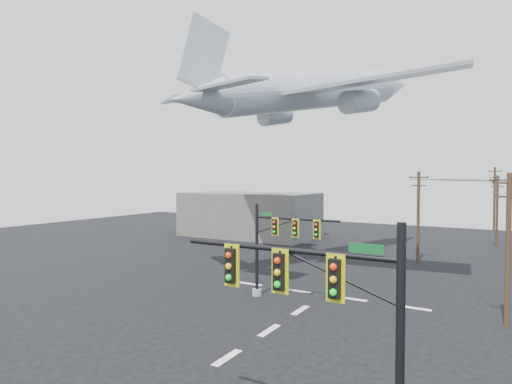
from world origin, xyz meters
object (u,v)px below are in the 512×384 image
Objects in this scene: signal_mast_near at (335,327)px; signal_mast_far at (276,246)px; utility_pole_b at (418,214)px; utility_pole_d at (494,197)px; utility_pole_a at (508,246)px; utility_pole_c at (497,209)px; airliner at (314,92)px.

signal_mast_near is 1.14× the size of signal_mast_far.
signal_mast_near reaches higher than signal_mast_far.
utility_pole_b is 0.90× the size of utility_pole_d.
signal_mast_far is 50.60m from utility_pole_d.
signal_mast_near is 16.22m from utility_pole_a.
utility_pole_d reaches higher than signal_mast_far.
utility_pole_c is at bearing 68.93° from signal_mast_far.
signal_mast_near is 0.74× the size of utility_pole_d.
utility_pole_a is at bearing -103.78° from utility_pole_d.
signal_mast_far is at bearing -121.48° from utility_pole_b.
signal_mast_near is 63.14m from utility_pole_d.
utility_pole_c is at bearing 84.03° from utility_pole_a.
signal_mast_near is 32.42m from utility_pole_b.
utility_pole_b is (5.95, 18.37, 0.97)m from signal_mast_far.
signal_mast_far is at bearing -148.72° from airliner.
utility_pole_a is at bearing 74.88° from signal_mast_near.
utility_pole_d is 41.27m from airliner.
airliner is at bearing 139.06° from utility_pole_a.
utility_pole_d is (-1.64, 47.42, 0.69)m from utility_pole_a.
utility_pole_c is at bearing 86.00° from signal_mast_near.
utility_pole_b is 0.29× the size of airliner.
utility_pole_d is 0.33× the size of airliner.
utility_pole_a is at bearing 7.56° from signal_mast_far.
airliner is (-14.03, -37.22, 11.03)m from utility_pole_d.
signal_mast_far is 13.54m from utility_pole_a.
utility_pole_a reaches higher than utility_pole_c.
signal_mast_far is (-9.17, 13.88, -0.39)m from signal_mast_near.
signal_mast_far is 0.73× the size of utility_pole_b.
signal_mast_near is 30.77m from airliner.
signal_mast_far is 19.33m from utility_pole_b.
airliner is (-8.22, -6.39, 11.56)m from utility_pole_b.
utility_pole_c is (6.44, 13.79, -0.17)m from utility_pole_b.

